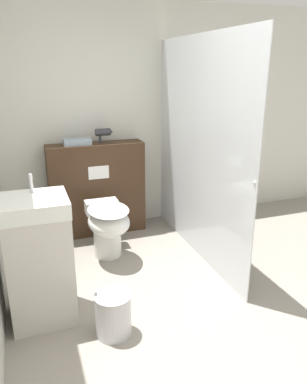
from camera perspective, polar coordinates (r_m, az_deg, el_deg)
The scene contains 9 objects.
ground_plane at distance 2.78m, azimuth 9.52°, elevation -22.23°, with size 12.00×12.00×0.00m, color gray.
wall_back at distance 4.33m, azimuth -4.88°, elevation 11.08°, with size 8.00×0.06×2.50m.
partition_panel at distance 4.22m, azimuth -8.58°, elevation 0.46°, with size 1.04×0.27×1.03m.
shower_glass at distance 3.60m, azimuth 6.84°, elevation 6.19°, with size 0.04×1.95×2.09m.
toilet at distance 3.69m, azimuth -7.00°, elevation -5.00°, with size 0.39×0.67×0.53m.
sink_vanity at distance 2.88m, azimuth -16.95°, elevation -9.81°, with size 0.46×0.44×1.09m.
hair_drier at distance 4.09m, azimuth -7.62°, elevation 8.98°, with size 0.19×0.08×0.16m.
folded_towel at distance 4.03m, azimuth -11.54°, elevation 7.49°, with size 0.28×0.14×0.07m.
waste_bin at distance 2.77m, azimuth -6.15°, elevation -18.07°, with size 0.26×0.26×0.31m.
Camera 1 is at (-1.10, -1.81, 1.80)m, focal length 35.00 mm.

